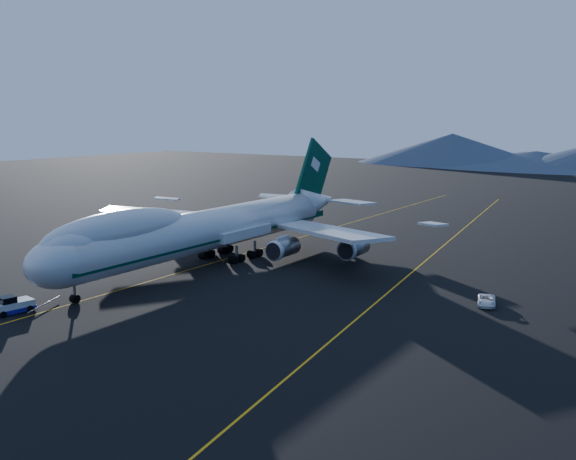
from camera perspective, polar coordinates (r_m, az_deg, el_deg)
The scene contains 6 objects.
ground at distance 104.68m, azimuth -6.96°, elevation -2.99°, with size 500.00×500.00×0.00m, color black.
taxiway_line_main at distance 104.68m, azimuth -6.96°, elevation -2.99°, with size 0.25×220.00×0.01m, color #E4A10D.
taxiway_line_side at distance 97.62m, azimuth 10.58°, elevation -4.04°, with size 0.25×200.00×0.01m, color #E4A10D.
boeing_747 at distance 103.55m, azimuth -7.02°, elevation 0.15°, with size 59.62×72.43×19.37m.
pushback_tug at distance 85.28m, azimuth -23.32°, elevation -6.31°, with size 3.53×5.35×2.17m.
service_van at distance 85.04m, azimuth 17.24°, elevation -6.00°, with size 2.13×4.63×1.29m, color white.
Camera 1 is at (66.30, -77.51, 23.53)m, focal length 40.00 mm.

